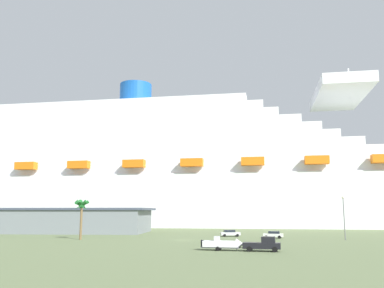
# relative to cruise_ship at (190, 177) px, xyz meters

# --- Properties ---
(ground_plane) EXTENTS (600.00, 600.00, 0.00)m
(ground_plane) POSITION_rel_cruise_ship_xyz_m (8.45, -48.03, -19.65)
(ground_plane) COLOR #66754C
(cruise_ship) EXTENTS (226.50, 48.83, 67.84)m
(cruise_ship) POSITION_rel_cruise_ship_xyz_m (0.00, 0.00, 0.00)
(cruise_ship) COLOR white
(cruise_ship) RESTS_ON ground_plane
(terminal_building) EXTENTS (69.17, 23.95, 6.89)m
(terminal_building) POSITION_rel_cruise_ship_xyz_m (-39.21, -51.91, -16.19)
(terminal_building) COLOR slate
(terminal_building) RESTS_ON ground_plane
(pickup_truck) EXTENTS (5.79, 2.79, 2.20)m
(pickup_truck) POSITION_rel_cruise_ship_xyz_m (23.92, -100.86, -18.61)
(pickup_truck) COLOR black
(pickup_truck) RESTS_ON ground_plane
(small_boat_on_trailer) EXTENTS (7.50, 2.49, 2.15)m
(small_boat_on_trailer) POSITION_rel_cruise_ship_xyz_m (18.01, -100.17, -18.69)
(small_boat_on_trailer) COLOR #595960
(small_boat_on_trailer) RESTS_ON ground_plane
(palm_tree) EXTENTS (3.25, 3.32, 8.50)m
(palm_tree) POSITION_rel_cruise_ship_xyz_m (-13.74, -78.93, -12.88)
(palm_tree) COLOR brown
(palm_tree) RESTS_ON ground_plane
(street_lamp) EXTENTS (0.56, 0.56, 9.18)m
(street_lamp) POSITION_rel_cruise_ship_xyz_m (42.14, -74.24, -13.79)
(street_lamp) COLOR slate
(street_lamp) RESTS_ON ground_plane
(parked_car_white_van) EXTENTS (4.61, 2.68, 1.58)m
(parked_car_white_van) POSITION_rel_cruise_ship_xyz_m (27.68, -69.59, -18.82)
(parked_car_white_van) COLOR white
(parked_car_white_van) RESTS_ON ground_plane
(parked_car_silver_sedan) EXTENTS (4.96, 2.84, 1.58)m
(parked_car_silver_sedan) POSITION_rel_cruise_ship_xyz_m (17.81, -64.25, -18.82)
(parked_car_silver_sedan) COLOR silver
(parked_car_silver_sedan) RESTS_ON ground_plane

